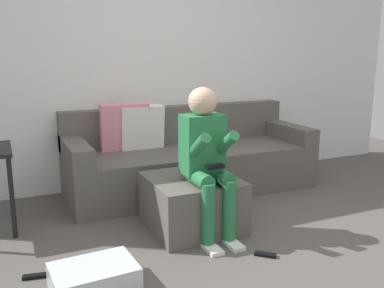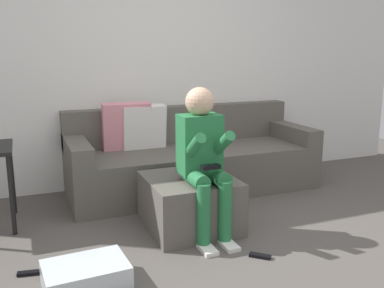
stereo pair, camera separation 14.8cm
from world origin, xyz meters
The scene contains 9 objects.
ground_plane centered at (0.00, 0.00, 0.00)m, with size 8.10×8.10×0.00m, color #544F49.
wall_back centered at (0.00, 2.14, 1.35)m, with size 6.23×0.10×2.70m, color silver.
couch_sectional centered at (0.18, 1.70, 0.31)m, with size 2.49×0.90×0.91m.
ottoman centered at (-0.19, 0.76, 0.21)m, with size 0.68×0.70×0.42m, color #59544C.
person_seated centered at (-0.14, 0.59, 0.65)m, with size 0.31×0.56×1.14m.
storage_bin centered at (-1.10, 0.17, 0.07)m, with size 0.49×0.35×0.15m, color silver.
remote_near_ottoman centered at (0.07, 0.10, 0.01)m, with size 0.15×0.05×0.02m, color black.
remote_by_storage_bin centered at (-0.90, 0.39, 0.01)m, with size 0.16×0.04×0.02m, color black.
remote_under_side_table centered at (-1.40, 0.44, 0.01)m, with size 0.19×0.04×0.02m, color black.
Camera 2 is at (-1.38, -2.26, 1.40)m, focal length 40.04 mm.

